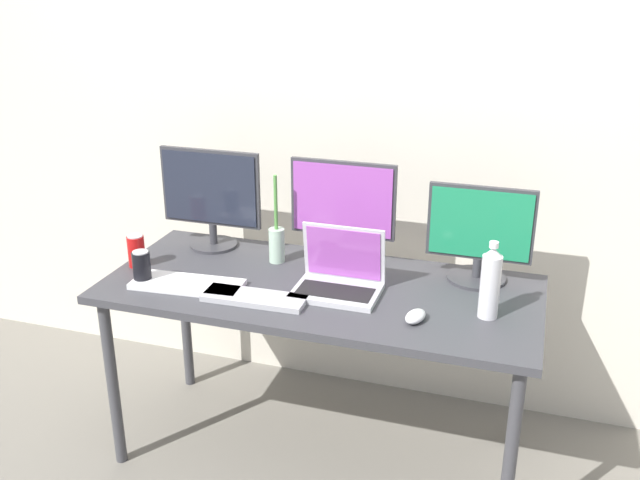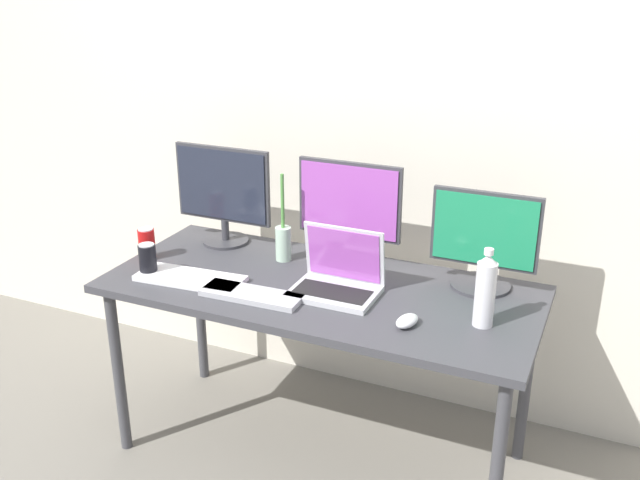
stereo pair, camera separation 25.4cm
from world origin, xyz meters
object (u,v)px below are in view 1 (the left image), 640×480
keyboard_aux (187,284)px  water_bottle (490,283)px  soda_can_by_laptop (136,251)px  work_desk (320,302)px  laptop_silver (339,277)px  soda_can_near_keyboard (142,267)px  mouse_by_keyboard (415,316)px  monitor_center (343,208)px  monitor_right (480,234)px  keyboard_main (255,298)px  bamboo_vase (277,242)px  monitor_left (211,196)px

keyboard_aux → water_bottle: water_bottle is taller
soda_can_by_laptop → keyboard_aux: bearing=-22.4°
work_desk → laptop_silver: laptop_silver is taller
laptop_silver → soda_can_by_laptop: bearing=-178.3°
soda_can_near_keyboard → soda_can_by_laptop: bearing=127.9°
laptop_silver → mouse_by_keyboard: 0.34m
mouse_by_keyboard → keyboard_aux: bearing=-166.5°
monitor_center → monitor_right: size_ratio=1.08×
soda_can_near_keyboard → keyboard_aux: bearing=6.9°
monitor_right → work_desk: bearing=-156.9°
monitor_right → keyboard_aux: size_ratio=0.95×
monitor_right → keyboard_main: bearing=-149.9°
monitor_right → mouse_by_keyboard: (-0.15, -0.40, -0.16)m
monitor_center → monitor_right: 0.53m
laptop_silver → water_bottle: water_bottle is taller
bamboo_vase → monitor_right: bearing=5.0°
laptop_silver → keyboard_main: (-0.26, -0.17, -0.04)m
soda_can_near_keyboard → monitor_right: bearing=19.3°
monitor_left → monitor_center: (0.55, 0.02, -0.00)m
keyboard_aux → soda_can_near_keyboard: bearing=-177.5°
bamboo_vase → soda_can_near_keyboard: bearing=-139.4°
monitor_center → mouse_by_keyboard: 0.60m
monitor_left → keyboard_aux: bearing=-78.1°
work_desk → monitor_left: size_ratio=3.73×
keyboard_aux → mouse_by_keyboard: mouse_by_keyboard is taller
water_bottle → soda_can_by_laptop: (-1.34, 0.01, -0.06)m
work_desk → mouse_by_keyboard: 0.43m
keyboard_main → monitor_right: bearing=28.4°
keyboard_aux → mouse_by_keyboard: 0.84m
monitor_left → keyboard_main: (0.36, -0.42, -0.21)m
monitor_left → monitor_right: (1.08, -0.00, -0.04)m
soda_can_near_keyboard → bamboo_vase: (0.40, 0.34, 0.02)m
water_bottle → work_desk: bearing=174.5°
water_bottle → bamboo_vase: bearing=165.2°
monitor_center → water_bottle: size_ratio=1.55×
monitor_right → keyboard_main: size_ratio=1.05×
monitor_left → keyboard_aux: (0.08, -0.39, -0.21)m
mouse_by_keyboard → soda_can_by_laptop: soda_can_by_laptop is taller
monitor_center → keyboard_main: 0.52m
laptop_silver → monitor_center: bearing=104.0°
monitor_left → water_bottle: (1.15, -0.29, -0.10)m
monitor_center → monitor_right: bearing=-2.5°
keyboard_aux → soda_can_by_laptop: bearing=153.2°
laptop_silver → soda_can_near_keyboard: (-0.71, -0.16, 0.01)m
work_desk → soda_can_near_keyboard: size_ratio=12.61×
soda_can_near_keyboard → bamboo_vase: 0.53m
laptop_silver → monitor_left: bearing=157.9°
mouse_by_keyboard → soda_can_by_laptop: bearing=-172.2°
monitor_right → bamboo_vase: 0.78m
keyboard_main → soda_can_near_keyboard: size_ratio=2.90×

